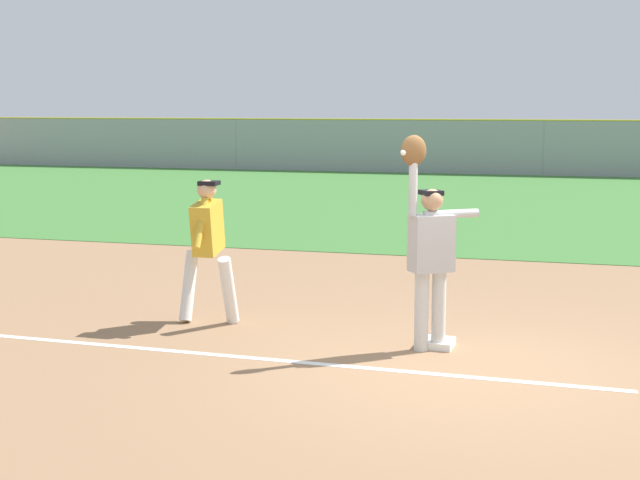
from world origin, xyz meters
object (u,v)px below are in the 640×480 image
Objects in this scene: parked_car_black at (520,153)px; parked_car_blue at (389,151)px; first_base at (436,343)px; runner at (208,241)px; fielder at (430,246)px; baseball at (404,152)px.

parked_car_blue is at bearing 178.30° from parked_car_black.
first_base is 2.95m from runner.
fielder is at bearing -92.02° from parked_car_black.
fielder is at bearing -77.03° from parked_car_blue.
first_base is 2.11m from baseball.
baseball reaches higher than parked_car_black.
parked_car_black is at bearing 91.26° from first_base.
first_base is 0.17× the size of fielder.
baseball is (-0.31, -0.33, 2.06)m from first_base.
fielder reaches higher than runner.
baseball is 0.02× the size of parked_car_blue.
parked_car_black is (2.16, 27.59, -0.32)m from runner.
runner reaches higher than parked_car_black.
fielder reaches higher than parked_car_black.
runner is 27.67m from parked_car_black.
first_base is 0.08× the size of parked_car_black.
fielder is 28.57m from parked_car_blue.
runner is at bearing 45.94° from fielder.
parked_car_blue is (-5.96, 27.94, -0.45)m from fielder.
parked_car_blue is at bearing 94.39° from runner.
fielder is 28.08m from parked_car_black.
baseball is 28.73m from parked_car_blue.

